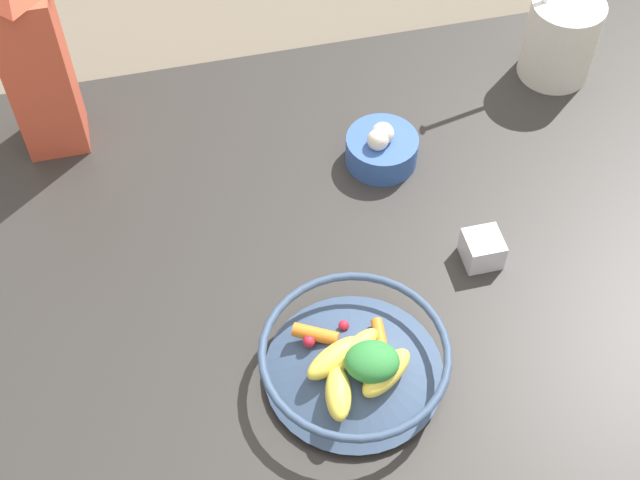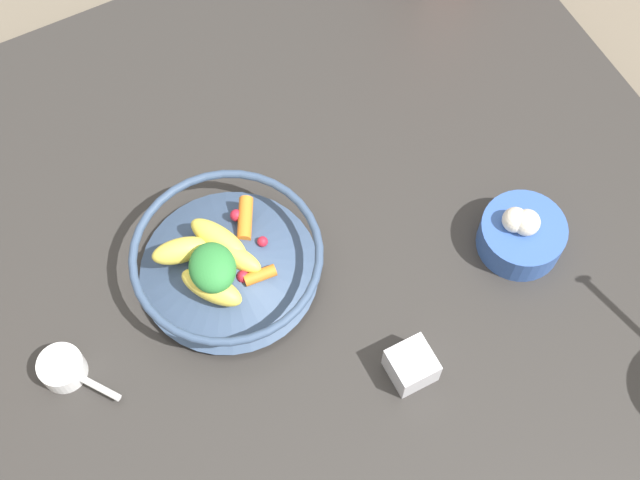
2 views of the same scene
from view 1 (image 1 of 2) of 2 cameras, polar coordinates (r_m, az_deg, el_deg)
ground_plane at (r=1.14m, az=6.38°, el=-7.10°), size 6.00×6.00×0.00m
countertop at (r=1.12m, az=6.47°, el=-6.62°), size 1.11×1.11×0.04m
fruit_bowl at (r=1.04m, az=2.25°, el=-7.75°), size 0.22×0.22×0.08m
milk_carton at (r=1.26m, az=-17.86°, el=11.08°), size 0.08×0.08×0.30m
yogurt_tub at (r=1.41m, az=15.19°, el=12.55°), size 0.16×0.11×0.24m
spice_jar at (r=1.17m, az=10.33°, el=-0.62°), size 0.05×0.05×0.04m
garlic_bowl at (r=1.26m, az=3.96°, el=5.89°), size 0.10×0.10×0.07m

